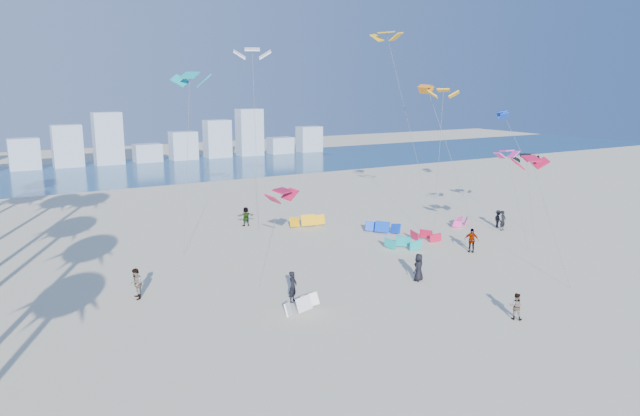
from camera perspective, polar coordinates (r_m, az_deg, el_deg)
ground at (r=28.81m, az=11.17°, el=-15.20°), size 220.00×220.00×0.00m
ocean at (r=93.62m, az=-19.07°, el=3.21°), size 220.00×220.00×0.00m
kitesurfer_near at (r=36.37m, az=-2.60°, el=-7.50°), size 0.83×0.79×1.91m
kitesurfer_mid at (r=35.56m, az=18.17°, el=-8.88°), size 0.92×0.94×1.53m
kitesurfers_far at (r=47.52m, az=3.37°, el=-2.91°), size 33.98×21.21×1.92m
grounded_kites at (r=49.74m, az=4.85°, el=-2.77°), size 25.62×19.79×1.09m
flying_kites at (r=53.07m, az=5.86°, el=10.64°), size 37.91×29.26×18.62m
distant_skyline at (r=102.85m, az=-20.93°, el=5.53°), size 85.00×3.00×8.40m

